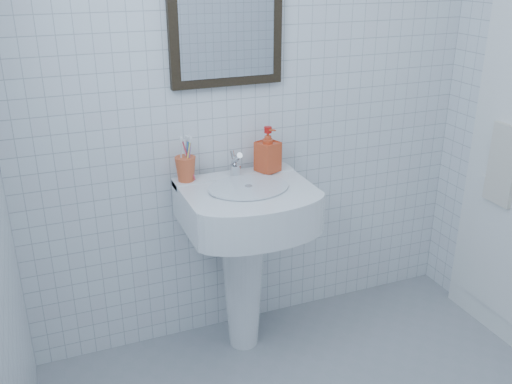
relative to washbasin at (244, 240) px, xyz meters
name	(u,v)px	position (x,y,z in m)	size (l,w,h in m)	color
wall_back	(255,80)	(0.14, 0.21, 0.67)	(2.20, 0.02, 2.50)	white
washbasin	(244,240)	(0.00, 0.00, 0.00)	(0.56, 0.41, 0.86)	white
faucet	(236,165)	(0.00, 0.10, 0.32)	(0.05, 0.11, 0.12)	silver
toothbrush_cup	(186,169)	(-0.22, 0.13, 0.33)	(0.09, 0.09, 0.11)	#D8532C
soap_dispenser	(268,150)	(0.16, 0.11, 0.38)	(0.09, 0.09, 0.21)	#B82C12
wall_mirror	(226,12)	(0.00, 0.19, 0.97)	(0.50, 0.04, 0.62)	black
hand_towel	(503,165)	(1.18, -0.27, 0.29)	(0.03, 0.16, 0.38)	silver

